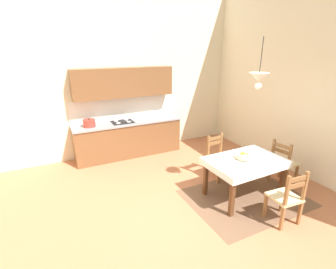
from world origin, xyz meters
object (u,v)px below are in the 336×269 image
at_px(dining_table, 245,166).
at_px(dining_chair_kitchen_side, 218,158).
at_px(dining_chair_camera_side, 286,198).
at_px(kitchen_cabinetry, 127,123).
at_px(pendant_lamp, 259,78).
at_px(fruit_bowl, 244,156).
at_px(dining_chair_window_side, 283,163).

height_order(dining_table, dining_chair_kitchen_side, dining_chair_kitchen_side).
bearing_deg(dining_chair_camera_side, kitchen_cabinetry, 110.21).
bearing_deg(dining_table, pendant_lamp, -45.58).
bearing_deg(dining_table, kitchen_cabinetry, 114.64).
distance_m(dining_table, dining_chair_camera_side, 0.90).
xyz_separation_m(dining_table, dining_chair_camera_side, (0.06, -0.87, -0.18)).
relative_size(dining_table, fruit_bowl, 4.64).
bearing_deg(kitchen_cabinetry, pendant_lamp, -64.96).
xyz_separation_m(dining_chair_window_side, dining_chair_camera_side, (-0.99, -0.90, 0.00)).
distance_m(kitchen_cabinetry, fruit_bowl, 3.09).
height_order(dining_table, pendant_lamp, pendant_lamp).
relative_size(dining_chair_camera_side, fruit_bowl, 3.10).
height_order(dining_chair_kitchen_side, pendant_lamp, pendant_lamp).
height_order(dining_chair_camera_side, fruit_bowl, dining_chair_camera_side).
relative_size(dining_chair_kitchen_side, pendant_lamp, 1.16).
bearing_deg(dining_chair_window_side, dining_chair_camera_side, -137.86).
bearing_deg(dining_chair_camera_side, dining_table, 94.19).
xyz_separation_m(kitchen_cabinetry, dining_table, (1.30, -2.84, -0.23)).
height_order(kitchen_cabinetry, dining_chair_window_side, kitchen_cabinetry).
xyz_separation_m(dining_chair_camera_side, fruit_bowl, (-0.09, 0.90, 0.37)).
bearing_deg(fruit_bowl, dining_chair_window_side, -0.28).
height_order(kitchen_cabinetry, pendant_lamp, pendant_lamp).
xyz_separation_m(dining_chair_camera_side, dining_chair_kitchen_side, (-0.03, 1.69, 0.00)).
bearing_deg(dining_chair_window_side, dining_chair_kitchen_side, 142.49).
relative_size(dining_table, dining_chair_camera_side, 1.50).
distance_m(kitchen_cabinetry, pendant_lamp, 3.46).
height_order(dining_chair_window_side, dining_chair_camera_side, same).
bearing_deg(dining_chair_window_side, fruit_bowl, 179.72).
relative_size(dining_chair_camera_side, dining_chair_kitchen_side, 1.00).
bearing_deg(pendant_lamp, dining_table, 134.42).
distance_m(dining_table, fruit_bowl, 0.19).
bearing_deg(dining_chair_window_side, dining_table, -178.66).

